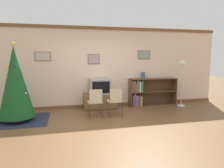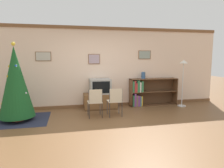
{
  "view_description": "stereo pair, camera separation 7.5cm",
  "coord_description": "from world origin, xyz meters",
  "px_view_note": "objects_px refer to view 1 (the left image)",
  "views": [
    {
      "loc": [
        -1.0,
        -4.51,
        1.69
      ],
      "look_at": [
        0.32,
        1.19,
        0.91
      ],
      "focal_mm": 32.0,
      "sensor_mm": 36.0,
      "label": 1
    },
    {
      "loc": [
        -0.93,
        -4.53,
        1.69
      ],
      "look_at": [
        0.32,
        1.19,
        0.91
      ],
      "focal_mm": 32.0,
      "sensor_mm": 36.0,
      "label": 2
    }
  ],
  "objects_px": {
    "bookshelf": "(145,92)",
    "christmas_tree": "(15,82)",
    "folding_chair_left": "(95,101)",
    "tv_console": "(100,101)",
    "vase": "(143,75)",
    "standing_lamp": "(183,71)",
    "folding_chair_right": "(115,100)",
    "television": "(100,86)"
  },
  "relations": [
    {
      "from": "television",
      "to": "vase",
      "type": "relative_size",
      "value": 2.95
    },
    {
      "from": "television",
      "to": "standing_lamp",
      "type": "distance_m",
      "value": 2.89
    },
    {
      "from": "christmas_tree",
      "to": "folding_chair_left",
      "type": "bearing_deg",
      "value": -5.45
    },
    {
      "from": "tv_console",
      "to": "folding_chair_right",
      "type": "distance_m",
      "value": 1.02
    },
    {
      "from": "tv_console",
      "to": "vase",
      "type": "bearing_deg",
      "value": 4.69
    },
    {
      "from": "christmas_tree",
      "to": "standing_lamp",
      "type": "height_order",
      "value": "christmas_tree"
    },
    {
      "from": "vase",
      "to": "standing_lamp",
      "type": "bearing_deg",
      "value": -16.78
    },
    {
      "from": "bookshelf",
      "to": "vase",
      "type": "distance_m",
      "value": 0.6
    },
    {
      "from": "folding_chair_left",
      "to": "standing_lamp",
      "type": "xyz_separation_m",
      "value": [
        3.12,
        0.69,
        0.76
      ]
    },
    {
      "from": "christmas_tree",
      "to": "folding_chair_left",
      "type": "distance_m",
      "value": 2.16
    },
    {
      "from": "bookshelf",
      "to": "vase",
      "type": "height_order",
      "value": "vase"
    },
    {
      "from": "television",
      "to": "folding_chair_right",
      "type": "height_order",
      "value": "television"
    },
    {
      "from": "tv_console",
      "to": "folding_chair_left",
      "type": "bearing_deg",
      "value": -106.86
    },
    {
      "from": "tv_console",
      "to": "christmas_tree",
      "type": "bearing_deg",
      "value": -162.4
    },
    {
      "from": "christmas_tree",
      "to": "bookshelf",
      "type": "distance_m",
      "value": 4.11
    },
    {
      "from": "christmas_tree",
      "to": "standing_lamp",
      "type": "xyz_separation_m",
      "value": [
        5.2,
        0.49,
        0.2
      ]
    },
    {
      "from": "tv_console",
      "to": "television",
      "type": "bearing_deg",
      "value": -90.0
    },
    {
      "from": "christmas_tree",
      "to": "folding_chair_right",
      "type": "height_order",
      "value": "christmas_tree"
    },
    {
      "from": "christmas_tree",
      "to": "folding_chair_right",
      "type": "relative_size",
      "value": 2.54
    },
    {
      "from": "christmas_tree",
      "to": "folding_chair_left",
      "type": "xyz_separation_m",
      "value": [
        2.08,
        -0.2,
        -0.57
      ]
    },
    {
      "from": "folding_chair_left",
      "to": "folding_chair_right",
      "type": "bearing_deg",
      "value": 0.0
    },
    {
      "from": "tv_console",
      "to": "standing_lamp",
      "type": "bearing_deg",
      "value": -5.31
    },
    {
      "from": "tv_console",
      "to": "bookshelf",
      "type": "bearing_deg",
      "value": 3.48
    },
    {
      "from": "tv_console",
      "to": "folding_chair_left",
      "type": "xyz_separation_m",
      "value": [
        -0.29,
        -0.95,
        0.22
      ]
    },
    {
      "from": "tv_console",
      "to": "television",
      "type": "distance_m",
      "value": 0.5
    },
    {
      "from": "folding_chair_left",
      "to": "standing_lamp",
      "type": "height_order",
      "value": "standing_lamp"
    },
    {
      "from": "folding_chair_right",
      "to": "christmas_tree",
      "type": "bearing_deg",
      "value": 175.72
    },
    {
      "from": "vase",
      "to": "standing_lamp",
      "type": "relative_size",
      "value": 0.14
    },
    {
      "from": "folding_chair_right",
      "to": "vase",
      "type": "relative_size",
      "value": 3.58
    },
    {
      "from": "bookshelf",
      "to": "christmas_tree",
      "type": "bearing_deg",
      "value": -167.96
    },
    {
      "from": "christmas_tree",
      "to": "folding_chair_left",
      "type": "relative_size",
      "value": 2.54
    },
    {
      "from": "television",
      "to": "bookshelf",
      "type": "relative_size",
      "value": 0.4
    },
    {
      "from": "bookshelf",
      "to": "vase",
      "type": "xyz_separation_m",
      "value": [
        -0.07,
        0.03,
        0.6
      ]
    },
    {
      "from": "television",
      "to": "folding_chair_left",
      "type": "distance_m",
      "value": 1.03
    },
    {
      "from": "television",
      "to": "folding_chair_left",
      "type": "relative_size",
      "value": 0.83
    },
    {
      "from": "tv_console",
      "to": "vase",
      "type": "height_order",
      "value": "vase"
    },
    {
      "from": "tv_console",
      "to": "folding_chair_right",
      "type": "xyz_separation_m",
      "value": [
        0.29,
        -0.95,
        0.22
      ]
    },
    {
      "from": "tv_console",
      "to": "standing_lamp",
      "type": "relative_size",
      "value": 0.66
    },
    {
      "from": "folding_chair_right",
      "to": "standing_lamp",
      "type": "height_order",
      "value": "standing_lamp"
    },
    {
      "from": "standing_lamp",
      "to": "tv_console",
      "type": "bearing_deg",
      "value": 174.69
    },
    {
      "from": "folding_chair_right",
      "to": "vase",
      "type": "xyz_separation_m",
      "value": [
        1.25,
        1.08,
        0.6
      ]
    },
    {
      "from": "vase",
      "to": "television",
      "type": "bearing_deg",
      "value": -175.21
    }
  ]
}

